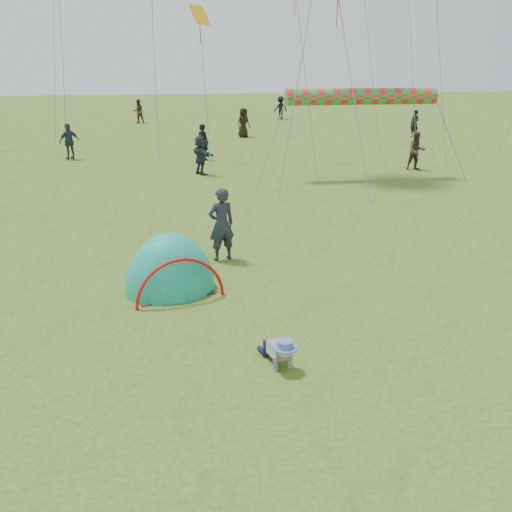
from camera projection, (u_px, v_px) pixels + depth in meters
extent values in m
plane|color=#2B561A|center=(306.00, 350.00, 9.67)|extent=(140.00, 140.00, 0.00)
ellipsoid|color=#007570|center=(171.00, 290.00, 12.16)|extent=(2.30, 2.08, 2.49)
imported|color=#24252F|center=(221.00, 225.00, 13.67)|extent=(0.75, 0.60, 1.79)
imported|color=black|center=(203.00, 142.00, 27.14)|extent=(0.72, 0.73, 1.70)
imported|color=#443128|center=(417.00, 151.00, 24.78)|extent=(0.82, 0.64, 1.65)
imported|color=#243138|center=(201.00, 155.00, 23.80)|extent=(1.09, 1.56, 1.62)
imported|color=black|center=(415.00, 124.00, 34.67)|extent=(0.63, 0.72, 1.66)
imported|color=#27394B|center=(69.00, 141.00, 27.27)|extent=(1.06, 0.91, 1.71)
imported|color=black|center=(281.00, 108.00, 44.83)|extent=(1.29, 0.98, 1.76)
imported|color=black|center=(243.00, 123.00, 34.80)|extent=(1.02, 0.88, 1.76)
imported|color=#3D2E28|center=(138.00, 111.00, 42.30)|extent=(1.01, 0.90, 1.71)
cylinder|color=red|center=(362.00, 97.00, 22.34)|extent=(6.04, 0.64, 0.64)
plane|color=yellow|center=(200.00, 15.00, 25.31)|extent=(1.01, 1.01, 0.83)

